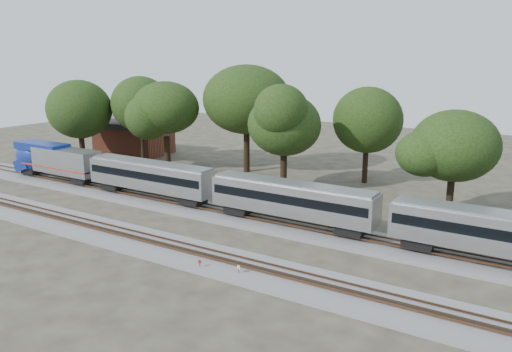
% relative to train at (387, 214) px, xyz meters
% --- Properties ---
extents(ground, '(160.00, 160.00, 0.00)m').
position_rel_train_xyz_m(ground, '(-16.18, -6.00, -3.03)').
color(ground, '#383328').
rests_on(ground, ground).
extents(track_far, '(160.00, 5.00, 0.73)m').
position_rel_train_xyz_m(track_far, '(-16.18, 0.00, -2.82)').
color(track_far, slate).
rests_on(track_far, ground).
extents(track_near, '(160.00, 5.00, 0.73)m').
position_rel_train_xyz_m(track_near, '(-16.18, -10.00, -2.82)').
color(track_near, slate).
rests_on(track_near, ground).
extents(train, '(101.70, 2.89, 4.27)m').
position_rel_train_xyz_m(train, '(0.00, 0.00, 0.00)').
color(train, silver).
rests_on(train, ground).
extents(switch_stand_red, '(0.31, 0.06, 0.97)m').
position_rel_train_xyz_m(switch_stand_red, '(-10.34, -12.01, -2.41)').
color(switch_stand_red, '#512D19').
rests_on(switch_stand_red, ground).
extents(switch_stand_white, '(0.32, 0.12, 1.02)m').
position_rel_train_xyz_m(switch_stand_white, '(-7.27, -11.39, -2.38)').
color(switch_stand_white, '#512D19').
rests_on(switch_stand_white, ground).
extents(switch_lever, '(0.51, 0.32, 0.30)m').
position_rel_train_xyz_m(switch_lever, '(-11.03, -11.73, -2.88)').
color(switch_lever, '#512D19').
rests_on(switch_lever, ground).
extents(brick_building, '(12.17, 9.38, 5.37)m').
position_rel_train_xyz_m(brick_building, '(-48.22, 19.46, -0.32)').
color(brick_building, brown).
rests_on(brick_building, ground).
extents(tree_0, '(8.31, 8.31, 11.71)m').
position_rel_train_xyz_m(tree_0, '(-49.21, 9.70, 5.13)').
color(tree_0, black).
rests_on(tree_0, ground).
extents(tree_1, '(9.11, 9.11, 12.84)m').
position_rel_train_xyz_m(tree_1, '(-41.30, 14.26, 5.92)').
color(tree_1, black).
rests_on(tree_1, ground).
extents(tree_2, '(8.99, 8.99, 12.67)m').
position_rel_train_xyz_m(tree_2, '(-35.53, 13.20, 5.80)').
color(tree_2, black).
rests_on(tree_2, ground).
extents(tree_3, '(10.21, 10.21, 14.39)m').
position_rel_train_xyz_m(tree_3, '(-25.30, 18.03, 7.00)').
color(tree_3, black).
rests_on(tree_3, ground).
extents(tree_4, '(8.10, 8.10, 11.42)m').
position_rel_train_xyz_m(tree_4, '(-16.13, 11.85, 4.92)').
color(tree_4, black).
rests_on(tree_4, ground).
extents(tree_5, '(8.16, 8.16, 11.51)m').
position_rel_train_xyz_m(tree_5, '(-9.11, 20.68, 4.98)').
color(tree_5, black).
rests_on(tree_5, ground).
extents(tree_6, '(7.56, 7.56, 10.66)m').
position_rel_train_xyz_m(tree_6, '(3.05, 10.65, 4.39)').
color(tree_6, black).
rests_on(tree_6, ground).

